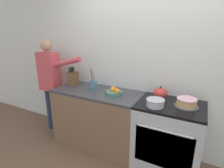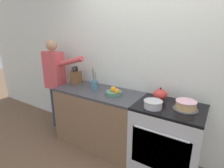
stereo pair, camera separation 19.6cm
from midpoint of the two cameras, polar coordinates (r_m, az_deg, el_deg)
The scene contains 10 objects.
wall_back at distance 2.42m, azimuth 16.04°, elevation 6.33°, with size 8.00×0.04×2.60m.
counter_cabinet at distance 2.72m, azimuth -2.29°, elevation -11.00°, with size 1.29×0.60×0.89m.
stove_range at distance 2.37m, azimuth 19.68°, elevation -16.75°, with size 0.78×0.63×0.89m.
layer_cake at distance 2.14m, azimuth 25.41°, elevation -6.37°, with size 0.27×0.27×0.10m.
tea_kettle at distance 2.28m, azimuth 17.84°, elevation -3.43°, with size 0.21×0.17×0.17m.
mixing_bowl at distance 2.05m, azimuth 15.95°, elevation -6.39°, with size 0.21×0.21×0.09m.
knife_block at distance 2.89m, azimuth -9.75°, elevation 2.18°, with size 0.13×0.15×0.30m.
utensil_crock at distance 2.60m, azimuth -3.53°, elevation -0.07°, with size 0.11×0.11×0.34m.
fruit_bowl at distance 2.36m, azimuth 3.08°, elevation -2.75°, with size 0.21×0.21×0.11m.
person_baker at distance 3.14m, azimuth -16.40°, elevation 1.99°, with size 0.91×0.20×1.59m.
Camera 2 is at (0.75, -1.62, 1.72)m, focal length 28.00 mm.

